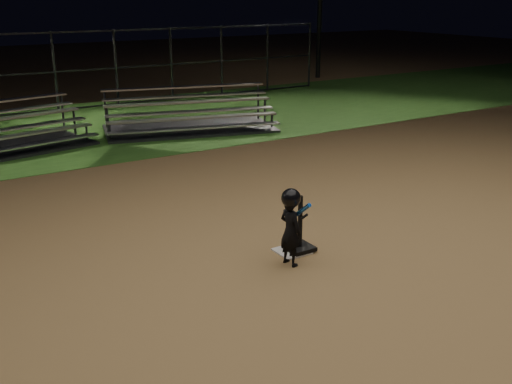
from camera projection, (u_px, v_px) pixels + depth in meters
name	position (u px, v px, depth m)	size (l,w,h in m)	color
ground	(292.00, 252.00, 8.86)	(80.00, 80.00, 0.00)	olive
grass_strip	(87.00, 128.00, 16.91)	(60.00, 8.00, 0.01)	#2C591C
home_plate	(292.00, 251.00, 8.86)	(0.45, 0.45, 0.02)	beige
batting_tee	(300.00, 240.00, 8.83)	(0.38, 0.38, 0.84)	black
child_batter	(291.00, 225.00, 8.28)	(0.39, 0.63, 1.12)	black
bleacher_right	(190.00, 122.00, 16.60)	(5.00, 3.32, 1.12)	#B3B3B8
backstop_fence	(55.00, 72.00, 18.93)	(20.08, 0.08, 2.50)	#38383D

